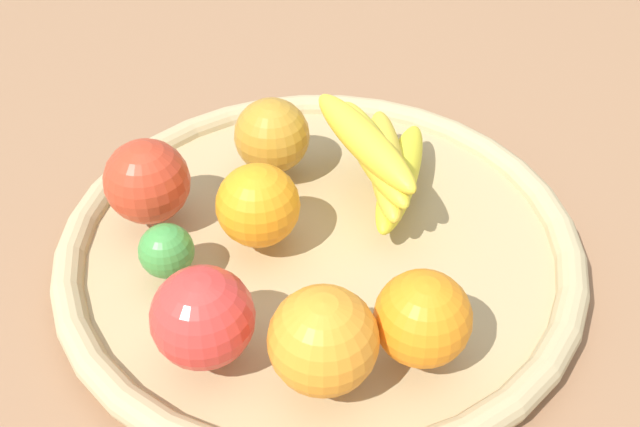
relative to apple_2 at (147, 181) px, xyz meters
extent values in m
plane|color=#966A49|center=(-0.02, 0.15, -0.07)|extent=(2.40, 2.40, 0.00)
cylinder|color=tan|center=(-0.02, 0.15, -0.06)|extent=(0.44, 0.44, 0.02)
torus|color=tan|center=(-0.02, 0.15, -0.05)|extent=(0.46, 0.46, 0.03)
sphere|color=red|center=(0.00, 0.00, 0.00)|extent=(0.10, 0.10, 0.07)
sphere|color=orange|center=(0.00, 0.10, 0.00)|extent=(0.09, 0.09, 0.07)
sphere|color=#439540|center=(0.06, 0.05, -0.01)|extent=(0.06, 0.06, 0.05)
sphere|color=#BE8527|center=(-0.10, 0.08, 0.00)|extent=(0.10, 0.10, 0.07)
ellipsoid|color=yellow|center=(-0.10, 0.20, -0.02)|extent=(0.16, 0.04, 0.03)
ellipsoid|color=yellow|center=(-0.10, 0.19, -0.01)|extent=(0.16, 0.08, 0.03)
ellipsoid|color=yellow|center=(-0.09, 0.18, 0.01)|extent=(0.15, 0.12, 0.03)
ellipsoid|color=yellow|center=(-0.09, 0.17, 0.02)|extent=(0.14, 0.14, 0.03)
sphere|color=orange|center=(0.12, 0.20, 0.00)|extent=(0.10, 0.10, 0.08)
sphere|color=red|center=(0.13, 0.11, 0.00)|extent=(0.09, 0.09, 0.08)
sphere|color=orange|center=(0.08, 0.26, 0.00)|extent=(0.10, 0.10, 0.07)
camera|label=1|loc=(0.43, 0.29, 0.40)|focal=41.84mm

